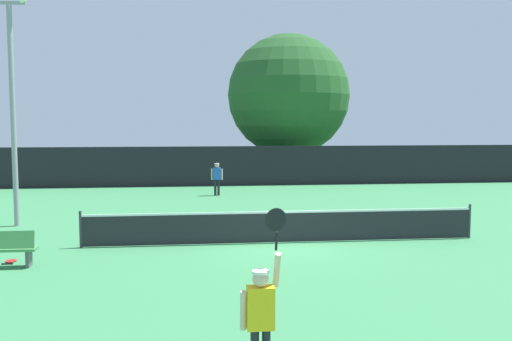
# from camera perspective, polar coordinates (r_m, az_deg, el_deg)

# --- Properties ---
(ground_plane) EXTENTS (120.00, 120.00, 0.00)m
(ground_plane) POSITION_cam_1_polar(r_m,az_deg,el_deg) (17.20, 2.68, -7.26)
(ground_plane) COLOR #387F4C
(tennis_net) EXTENTS (11.89, 0.08, 1.07)m
(tennis_net) POSITION_cam_1_polar(r_m,az_deg,el_deg) (17.10, 2.69, -5.59)
(tennis_net) COLOR #232328
(tennis_net) RESTS_ON ground
(perimeter_fence) EXTENTS (39.97, 0.12, 2.22)m
(perimeter_fence) POSITION_cam_1_polar(r_m,az_deg,el_deg) (31.79, -1.58, 0.47)
(perimeter_fence) COLOR black
(perimeter_fence) RESTS_ON ground
(player_serving) EXTENTS (0.68, 0.39, 2.47)m
(player_serving) POSITION_cam_1_polar(r_m,az_deg,el_deg) (8.04, 0.53, -13.80)
(player_serving) COLOR yellow
(player_serving) RESTS_ON ground
(player_receiving) EXTENTS (0.57, 0.23, 1.58)m
(player_receiving) POSITION_cam_1_polar(r_m,az_deg,el_deg) (27.66, -3.96, -0.55)
(player_receiving) COLOR blue
(player_receiving) RESTS_ON ground
(tennis_ball) EXTENTS (0.07, 0.07, 0.07)m
(tennis_ball) POSITION_cam_1_polar(r_m,az_deg,el_deg) (18.86, -2.61, -6.05)
(tennis_ball) COLOR #CCE033
(tennis_ball) RESTS_ON ground
(spare_racket) EXTENTS (0.28, 0.52, 0.04)m
(spare_racket) POSITION_cam_1_polar(r_m,az_deg,el_deg) (16.25, -23.45, -8.35)
(spare_racket) COLOR black
(spare_racket) RESTS_ON ground
(light_pole) EXTENTS (1.18, 0.28, 7.89)m
(light_pole) POSITION_cam_1_polar(r_m,az_deg,el_deg) (21.21, -23.33, 6.91)
(light_pole) COLOR gray
(light_pole) RESTS_ON ground
(large_tree) EXTENTS (7.74, 7.74, 9.12)m
(large_tree) POSITION_cam_1_polar(r_m,az_deg,el_deg) (36.44, 3.29, 7.57)
(large_tree) COLOR brown
(large_tree) RESTS_ON ground
(parked_car_near) EXTENTS (2.00, 4.24, 1.69)m
(parked_car_near) POSITION_cam_1_polar(r_m,az_deg,el_deg) (37.00, -13.84, 0.47)
(parked_car_near) COLOR #B7B7BC
(parked_car_near) RESTS_ON ground
(parked_car_mid) EXTENTS (2.05, 4.27, 1.69)m
(parked_car_mid) POSITION_cam_1_polar(r_m,az_deg,el_deg) (37.94, -7.64, 0.68)
(parked_car_mid) COLOR black
(parked_car_mid) RESTS_ON ground
(parked_car_far) EXTENTS (2.49, 4.43, 1.69)m
(parked_car_far) POSITION_cam_1_polar(r_m,az_deg,el_deg) (39.40, 12.22, 0.77)
(parked_car_far) COLOR white
(parked_car_far) RESTS_ON ground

